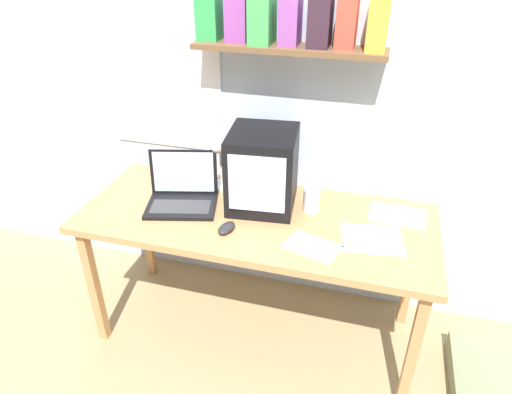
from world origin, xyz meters
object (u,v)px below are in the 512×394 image
(corner_desk, at_px, (256,227))
(floor_cushion, at_px, (496,379))
(printed_handout, at_px, (372,239))
(juice_glass, at_px, (311,201))
(loose_paper_near_monitor, at_px, (312,246))
(open_notebook, at_px, (397,215))
(desk_lamp, at_px, (220,153))
(computer_mouse, at_px, (226,228))
(crt_monitor, at_px, (263,170))
(laptop, at_px, (182,191))

(corner_desk, bearing_deg, floor_cushion, -2.11)
(corner_desk, height_order, printed_handout, printed_handout)
(corner_desk, relative_size, juice_glass, 14.80)
(loose_paper_near_monitor, bearing_deg, juice_glass, 101.01)
(juice_glass, xyz_separation_m, loose_paper_near_monitor, (0.06, -0.29, -0.05))
(open_notebook, bearing_deg, floor_cushion, -21.95)
(desk_lamp, distance_m, computer_mouse, 0.41)
(desk_lamp, relative_size, open_notebook, 1.19)
(desk_lamp, relative_size, computer_mouse, 2.71)
(printed_handout, bearing_deg, floor_cushion, 0.08)
(juice_glass, xyz_separation_m, printed_handout, (0.29, -0.16, -0.05))
(floor_cushion, bearing_deg, desk_lamp, 171.18)
(open_notebook, height_order, loose_paper_near_monitor, same)
(computer_mouse, distance_m, open_notebook, 0.80)
(crt_monitor, bearing_deg, laptop, -172.05)
(crt_monitor, relative_size, desk_lamp, 1.18)
(loose_paper_near_monitor, bearing_deg, crt_monitor, 136.28)
(laptop, xyz_separation_m, loose_paper_near_monitor, (0.67, -0.19, -0.06))
(crt_monitor, bearing_deg, desk_lamp, 158.20)
(computer_mouse, relative_size, loose_paper_near_monitor, 0.44)
(corner_desk, distance_m, laptop, 0.40)
(crt_monitor, height_order, juice_glass, crt_monitor)
(juice_glass, bearing_deg, laptop, -170.74)
(juice_glass, distance_m, computer_mouse, 0.43)
(laptop, bearing_deg, printed_handout, -18.47)
(crt_monitor, xyz_separation_m, floor_cushion, (1.19, -0.16, -0.87))
(floor_cushion, bearing_deg, loose_paper_near_monitor, -172.08)
(open_notebook, distance_m, floor_cushion, 0.91)
(open_notebook, relative_size, loose_paper_near_monitor, 1.01)
(printed_handout, xyz_separation_m, loose_paper_near_monitor, (-0.24, -0.12, 0.00))
(laptop, xyz_separation_m, computer_mouse, (0.28, -0.17, -0.05))
(laptop, relative_size, juice_glass, 3.41)
(printed_handout, distance_m, loose_paper_near_monitor, 0.27)
(laptop, height_order, desk_lamp, desk_lamp)
(printed_handout, height_order, loose_paper_near_monitor, same)
(open_notebook, distance_m, loose_paper_near_monitor, 0.49)
(computer_mouse, bearing_deg, juice_glass, 39.88)
(corner_desk, xyz_separation_m, floor_cushion, (1.19, -0.04, -0.62))
(desk_lamp, bearing_deg, corner_desk, -50.70)
(computer_mouse, relative_size, open_notebook, 0.44)
(computer_mouse, bearing_deg, corner_desk, 60.00)
(computer_mouse, relative_size, floor_cushion, 0.28)
(crt_monitor, xyz_separation_m, juice_glass, (0.24, 0.01, -0.14))
(laptop, height_order, printed_handout, laptop)
(desk_lamp, xyz_separation_m, open_notebook, (0.87, 0.00, -0.21))
(corner_desk, xyz_separation_m, crt_monitor, (0.00, 0.11, 0.25))
(printed_handout, distance_m, open_notebook, 0.25)
(desk_lamp, bearing_deg, juice_glass, -20.95)
(corner_desk, bearing_deg, laptop, 177.32)
(laptop, bearing_deg, loose_paper_near_monitor, -30.14)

